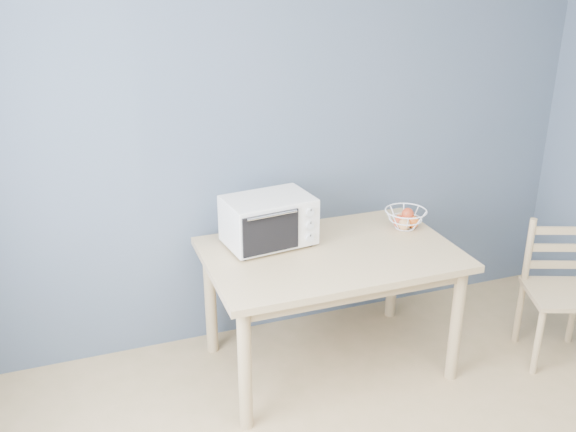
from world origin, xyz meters
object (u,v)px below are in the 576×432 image
object	(u,v)px
toaster_oven	(266,221)
dining_chair	(559,293)
dining_table	(330,267)
fruit_basket	(405,219)

from	to	relation	value
toaster_oven	dining_chair	distance (m)	1.81
dining_table	fruit_basket	bearing A→B (deg)	14.59
dining_table	dining_chair	world-z (taller)	dining_chair
toaster_oven	fruit_basket	distance (m)	0.87
toaster_oven	dining_chair	size ratio (longest dim) A/B	0.62
toaster_oven	fruit_basket	bearing A→B (deg)	-10.80
fruit_basket	dining_chair	xyz separation A→B (m)	(0.78, -0.51, -0.40)
dining_table	dining_chair	bearing A→B (deg)	-15.31
dining_chair	fruit_basket	bearing A→B (deg)	167.69
fruit_basket	dining_chair	bearing A→B (deg)	-32.91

